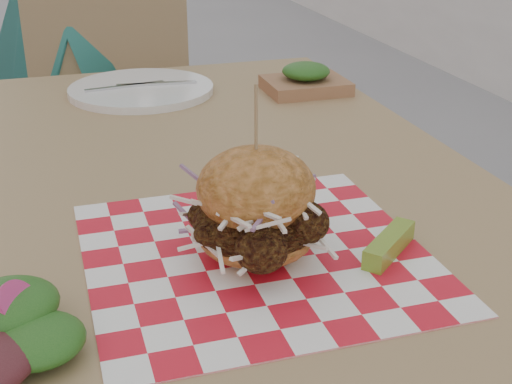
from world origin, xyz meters
TOP-DOWN VIEW (x-y plane):
  - patio_table at (-0.24, 0.10)m, footprint 0.80×1.20m
  - patio_chair at (-0.22, 1.01)m, footprint 0.47×0.48m
  - paper_liner at (-0.21, -0.14)m, footprint 0.36×0.36m
  - sandwich at (-0.21, -0.14)m, footprint 0.17×0.17m
  - pickle_spear at (-0.08, -0.18)m, footprint 0.09×0.08m
  - side_salad at (-0.47, -0.24)m, footprint 0.14×0.14m
  - place_setting at (-0.24, 0.52)m, footprint 0.27×0.27m
  - kraft_tray at (0.06, 0.44)m, footprint 0.15×0.12m

SIDE VIEW (x-z plane):
  - patio_chair at x=-0.22m, z-range 0.08..1.03m
  - patio_table at x=-0.24m, z-range 0.30..1.05m
  - paper_liner at x=-0.21m, z-range 0.75..0.75m
  - place_setting at x=-0.24m, z-range 0.75..0.77m
  - pickle_spear at x=-0.08m, z-range 0.75..0.77m
  - side_salad at x=-0.47m, z-range 0.74..0.79m
  - kraft_tray at x=0.06m, z-range 0.74..0.80m
  - sandwich at x=-0.21m, z-range 0.71..0.90m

